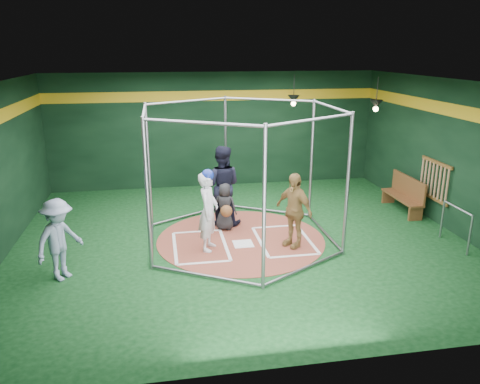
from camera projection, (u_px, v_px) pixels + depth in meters
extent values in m
cube|color=black|center=(241.00, 240.00, 10.65)|extent=(10.00, 9.00, 0.02)
cube|color=black|center=(241.00, 82.00, 9.62)|extent=(10.00, 9.00, 0.02)
cube|color=black|center=(215.00, 130.00, 14.37)|extent=(10.00, 0.10, 3.50)
cube|color=black|center=(303.00, 249.00, 5.90)|extent=(10.00, 0.10, 3.50)
cube|color=black|center=(450.00, 156.00, 10.96)|extent=(0.10, 9.00, 3.50)
cube|color=gold|center=(215.00, 96.00, 14.03)|extent=(10.00, 0.01, 0.30)
cube|color=gold|center=(455.00, 111.00, 10.64)|extent=(0.01, 9.00, 0.30)
cylinder|color=brown|center=(241.00, 239.00, 10.65)|extent=(3.80, 3.80, 0.01)
cube|color=white|center=(243.00, 244.00, 10.36)|extent=(0.43, 0.43, 0.01)
cube|color=white|center=(197.00, 232.00, 11.05)|extent=(1.10, 0.07, 0.01)
cube|color=white|center=(204.00, 263.00, 9.45)|extent=(1.10, 0.07, 0.01)
cube|color=white|center=(175.00, 248.00, 10.16)|extent=(0.07, 1.70, 0.01)
cube|color=white|center=(225.00, 244.00, 10.34)|extent=(0.07, 1.70, 0.01)
cube|color=white|center=(275.00, 227.00, 11.37)|extent=(1.10, 0.07, 0.01)
cube|color=white|center=(295.00, 256.00, 9.77)|extent=(1.10, 0.07, 0.01)
cube|color=white|center=(260.00, 242.00, 10.47)|extent=(0.07, 1.70, 0.01)
cube|color=white|center=(307.00, 238.00, 10.66)|extent=(0.07, 1.70, 0.01)
cylinder|color=gray|center=(311.00, 160.00, 11.62)|extent=(0.07, 0.07, 3.00)
cylinder|color=gray|center=(226.00, 153.00, 12.37)|extent=(0.07, 0.07, 3.00)
cylinder|color=gray|center=(149.00, 167.00, 10.96)|extent=(0.07, 0.07, 3.00)
cylinder|color=gray|center=(147.00, 196.00, 8.79)|extent=(0.07, 0.07, 3.00)
cylinder|color=gray|center=(264.00, 210.00, 8.04)|extent=(0.07, 0.07, 3.00)
cylinder|color=gray|center=(348.00, 186.00, 9.45)|extent=(0.07, 0.07, 3.00)
cylinder|color=gray|center=(268.00, 100.00, 11.57)|extent=(2.02, 1.20, 0.06)
cylinder|color=gray|center=(266.00, 210.00, 12.42)|extent=(2.02, 1.20, 0.06)
cylinder|color=gray|center=(188.00, 101.00, 11.24)|extent=(2.02, 1.20, 0.06)
cylinder|color=gray|center=(191.00, 214.00, 12.09)|extent=(2.02, 1.20, 0.06)
cylinder|color=gray|center=(144.00, 111.00, 9.45)|extent=(0.06, 2.30, 0.06)
cylinder|color=gray|center=(152.00, 243.00, 10.30)|extent=(0.06, 2.30, 0.06)
cylinder|color=gray|center=(201.00, 123.00, 7.99)|extent=(2.02, 1.20, 0.06)
cylinder|color=gray|center=(205.00, 276.00, 8.85)|extent=(2.02, 1.20, 0.06)
cylinder|color=gray|center=(313.00, 120.00, 8.32)|extent=(2.02, 1.20, 0.06)
cylinder|color=gray|center=(306.00, 267.00, 9.18)|extent=(2.02, 1.20, 0.06)
cylinder|color=gray|center=(331.00, 107.00, 10.11)|extent=(0.06, 2.30, 0.06)
cylinder|color=gray|center=(324.00, 232.00, 10.96)|extent=(0.06, 2.30, 0.06)
cube|color=brown|center=(437.00, 162.00, 11.40)|extent=(0.05, 1.25, 0.08)
cube|color=brown|center=(433.00, 198.00, 11.67)|extent=(0.05, 1.25, 0.08)
cylinder|color=tan|center=(447.00, 186.00, 11.01)|extent=(0.06, 0.06, 0.85)
cylinder|color=tan|center=(443.00, 185.00, 11.16)|extent=(0.06, 0.06, 0.85)
cylinder|color=tan|center=(440.00, 183.00, 11.31)|extent=(0.06, 0.06, 0.85)
cylinder|color=tan|center=(436.00, 181.00, 11.46)|extent=(0.06, 0.06, 0.85)
cylinder|color=tan|center=(432.00, 179.00, 11.60)|extent=(0.06, 0.06, 0.85)
cylinder|color=tan|center=(429.00, 178.00, 11.75)|extent=(0.06, 0.06, 0.85)
cylinder|color=tan|center=(425.00, 176.00, 11.90)|extent=(0.06, 0.06, 0.85)
cylinder|color=tan|center=(422.00, 175.00, 12.05)|extent=(0.06, 0.06, 0.85)
cone|color=black|center=(294.00, 99.00, 13.59)|extent=(0.34, 0.34, 0.22)
sphere|color=#FFD899|center=(293.00, 104.00, 13.63)|extent=(0.14, 0.14, 0.14)
cylinder|color=black|center=(294.00, 87.00, 13.49)|extent=(0.02, 0.02, 0.70)
cone|color=black|center=(376.00, 104.00, 12.38)|extent=(0.34, 0.34, 0.22)
sphere|color=#FFD899|center=(376.00, 109.00, 12.42)|extent=(0.14, 0.14, 0.14)
cylinder|color=black|center=(377.00, 91.00, 12.28)|extent=(0.02, 0.02, 0.70)
imported|color=silver|center=(208.00, 212.00, 9.87)|extent=(0.60, 0.73, 1.71)
sphere|color=navy|center=(208.00, 175.00, 9.64)|extent=(0.26, 0.26, 0.26)
imported|color=tan|center=(294.00, 210.00, 10.05)|extent=(0.86, 1.03, 1.65)
imported|color=black|center=(225.00, 206.00, 11.08)|extent=(0.65, 0.55, 1.13)
sphere|color=brown|center=(226.00, 211.00, 10.85)|extent=(0.28, 0.28, 0.28)
imported|color=black|center=(222.00, 186.00, 11.31)|extent=(1.12, 0.97, 1.95)
imported|color=#8C9CBA|center=(59.00, 240.00, 8.63)|extent=(1.09, 1.16, 1.57)
cube|color=brown|center=(402.00, 198.00, 12.39)|extent=(0.38, 1.62, 0.05)
cube|color=brown|center=(408.00, 186.00, 12.32)|extent=(0.05, 1.62, 0.54)
cube|color=brown|center=(415.00, 214.00, 11.77)|extent=(0.36, 0.07, 0.36)
cube|color=brown|center=(388.00, 197.00, 13.12)|extent=(0.36, 0.07, 0.36)
cylinder|color=gray|center=(470.00, 235.00, 9.71)|extent=(0.05, 0.05, 0.89)
cylinder|color=gray|center=(442.00, 219.00, 10.64)|extent=(0.05, 0.05, 0.89)
cylinder|color=gray|center=(458.00, 208.00, 10.05)|extent=(0.05, 0.99, 0.05)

